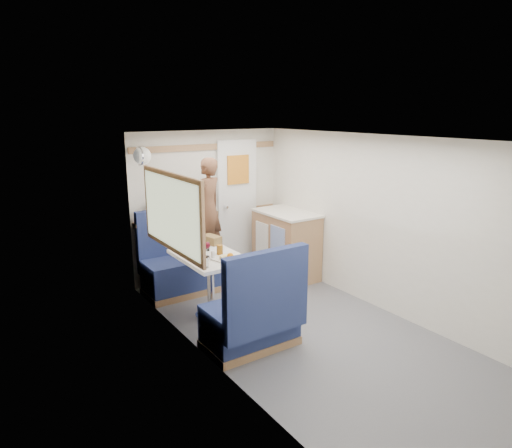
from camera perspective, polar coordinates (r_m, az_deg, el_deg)
floor at (r=4.86m, az=7.20°, el=-13.71°), size 4.50×4.50×0.00m
ceiling at (r=4.31m, az=8.03°, el=10.52°), size 4.50×4.50×0.00m
wall_back at (r=6.30m, az=-5.99°, el=2.48°), size 2.20×0.02×2.00m
wall_left at (r=3.88m, az=-4.79°, el=-4.89°), size 0.02×4.50×2.00m
wall_right at (r=5.26m, az=16.66°, el=-0.37°), size 0.02×4.50×2.00m
oak_trim_low at (r=6.31m, az=-5.87°, el=1.11°), size 2.15×0.02×0.08m
oak_trim_high at (r=6.17m, az=-6.09°, el=9.56°), size 2.15×0.02×0.08m
side_window at (r=4.69m, az=-10.59°, el=1.43°), size 0.04×1.30×0.72m
rear_door at (r=6.49m, az=-2.34°, el=2.64°), size 0.62×0.12×1.86m
dinette_table at (r=5.05m, az=-5.75°, el=-5.55°), size 0.62×0.92×0.72m
bench_far at (r=5.88m, az=-9.68°, el=-5.58°), size 0.90×0.59×1.05m
bench_near at (r=4.47m, az=-0.31°, el=-11.90°), size 0.90×0.59×1.05m
ledge at (r=5.94m, az=-10.92°, el=0.41°), size 0.90×0.14×0.04m
dome_light at (r=5.41m, az=-14.05°, el=8.28°), size 0.20×0.20×0.20m
galley_counter at (r=6.28m, az=3.76°, el=-2.52°), size 0.57×0.92×0.92m
person at (r=5.69m, az=-6.07°, el=2.01°), size 0.54×0.46×1.25m
duffel_bag at (r=5.94m, az=-10.27°, el=1.94°), size 0.60×0.42×0.26m
tray at (r=4.82m, az=-3.56°, el=-4.46°), size 0.30×0.36×0.02m
orange_fruit at (r=4.79m, az=-3.23°, el=-4.02°), size 0.07×0.07×0.07m
cheese_block at (r=4.81m, az=-3.89°, el=-4.14°), size 0.11×0.07×0.04m
wine_glass at (r=4.91m, az=-6.17°, el=-2.74°), size 0.08×0.08×0.17m
tumbler_left at (r=4.61m, az=-6.36°, el=-4.79°), size 0.06×0.06×0.10m
tumbler_mid at (r=5.18m, az=-8.35°, el=-2.72°), size 0.07×0.07×0.11m
tumbler_right at (r=5.15m, az=-6.67°, el=-2.74°), size 0.07×0.07×0.11m
beer_glass at (r=5.01m, az=-4.55°, el=-3.21°), size 0.07×0.07×0.11m
pepper_grinder at (r=5.15m, az=-6.04°, el=-2.81°), size 0.04×0.04×0.10m
salt_grinder at (r=4.86m, az=-5.45°, el=-3.87°), size 0.04×0.04×0.09m
bread_loaf at (r=5.41m, az=-5.57°, el=-1.97°), size 0.18×0.26×0.10m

